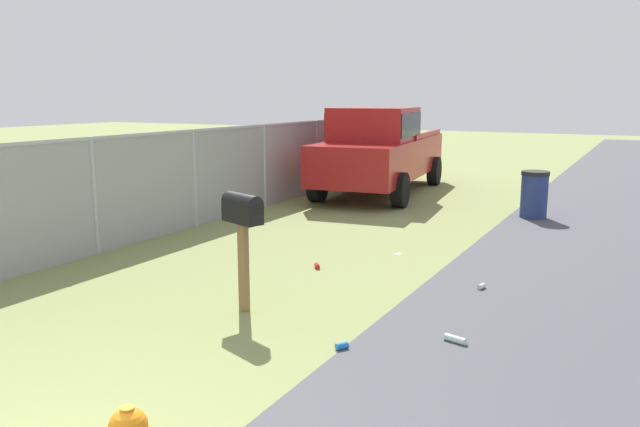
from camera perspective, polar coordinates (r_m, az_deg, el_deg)
mailbox at (r=6.86m, az=-7.06°, el=-0.35°), size 0.37×0.56×1.33m
pickup_truck at (r=15.24m, az=5.42°, el=5.90°), size 5.79×2.67×2.09m
trash_bin at (r=12.94m, az=18.90°, el=1.66°), size 0.53×0.53×0.92m
fence_section at (r=12.53m, az=-7.99°, el=4.11°), size 16.34×0.07×1.77m
litter_can_by_mailbox at (r=6.07m, az=2.00°, el=-11.95°), size 0.14×0.12×0.07m
litter_can_midfield_a at (r=8.09m, az=14.47°, el=-6.44°), size 0.13×0.09×0.07m
litter_wrapper_far_scatter at (r=9.60m, az=7.12°, el=-3.65°), size 0.15×0.14×0.01m
litter_bottle_near_hydrant at (r=6.35m, az=12.19°, el=-11.11°), size 0.12×0.23×0.07m
litter_can_midfield_b at (r=8.74m, az=-0.27°, el=-4.80°), size 0.14×0.13×0.07m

